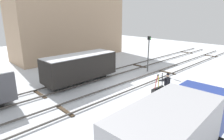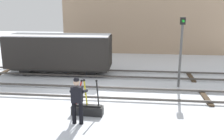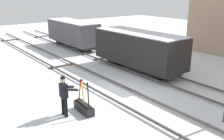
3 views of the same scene
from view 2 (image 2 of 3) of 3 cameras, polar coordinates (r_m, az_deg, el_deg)
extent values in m
plane|color=silver|center=(12.17, -7.11, -5.48)|extent=(60.00, 60.00, 0.00)
cube|color=#4C4742|center=(11.47, -7.96, -6.07)|extent=(44.00, 0.07, 0.10)
cube|color=#4C4742|center=(12.79, -6.39, -3.85)|extent=(44.00, 0.07, 0.10)
cube|color=#423323|center=(12.24, 20.83, -6.03)|extent=(0.24, 1.94, 0.08)
cube|color=#4C4742|center=(14.73, -4.63, -1.36)|extent=(44.00, 0.07, 0.10)
cube|color=#4C4742|center=(16.10, -3.67, 0.01)|extent=(44.00, 0.07, 0.10)
cube|color=#423323|center=(17.47, -23.41, -0.32)|extent=(0.24, 1.94, 0.08)
cube|color=#423323|center=(15.50, 17.73, -1.56)|extent=(0.24, 1.94, 0.08)
cube|color=black|center=(9.84, -5.70, -9.23)|extent=(1.26, 0.43, 0.36)
cube|color=black|center=(9.76, -5.73, -8.10)|extent=(1.13, 0.26, 0.06)
cylinder|color=red|center=(9.68, -7.70, -5.33)|extent=(0.32, 0.07, 1.03)
sphere|color=black|center=(9.48, -7.03, -2.49)|extent=(0.09, 0.09, 0.09)
cylinder|color=yellow|center=(9.59, -6.09, -5.36)|extent=(0.16, 0.06, 1.05)
sphere|color=black|center=(9.45, -6.47, -2.35)|extent=(0.09, 0.09, 0.09)
cylinder|color=black|center=(9.48, -3.32, -5.54)|extent=(0.14, 0.06, 1.05)
sphere|color=black|center=(9.33, -3.61, -2.49)|extent=(0.09, 0.09, 0.09)
cylinder|color=black|center=(9.12, -8.74, -9.72)|extent=(0.15, 0.15, 0.82)
cylinder|color=black|center=(9.04, -7.16, -9.87)|extent=(0.15, 0.15, 0.82)
cube|color=black|center=(8.82, -8.11, -5.63)|extent=(0.39, 0.26, 0.58)
sphere|color=tan|center=(8.68, -8.21, -2.88)|extent=(0.22, 0.22, 0.22)
sphere|color=black|center=(8.65, -8.23, -2.30)|extent=(0.20, 0.20, 0.20)
cylinder|color=black|center=(9.11, -8.88, -4.73)|extent=(0.14, 0.56, 0.23)
cylinder|color=black|center=(8.98, -6.33, -4.87)|extent=(0.14, 0.56, 0.25)
cylinder|color=#4C4C4C|center=(13.16, 15.49, 2.97)|extent=(0.12, 0.12, 3.26)
cube|color=black|center=(12.94, 16.02, 10.84)|extent=(0.24, 0.24, 0.36)
sphere|color=green|center=(12.81, 16.12, 10.80)|extent=(0.14, 0.14, 0.14)
cube|color=tan|center=(24.77, 8.06, 15.61)|extent=(15.12, 5.17, 9.43)
cube|color=#2D2B28|center=(15.88, -11.87, 0.54)|extent=(6.07, 1.40, 0.20)
cube|color=black|center=(15.67, -12.06, 4.30)|extent=(6.40, 2.26, 1.92)
cube|color=white|center=(15.53, -12.25, 7.89)|extent=(6.27, 2.17, 0.06)
cylinder|color=black|center=(16.10, -19.52, 0.01)|extent=(0.70, 0.11, 0.70)
cylinder|color=black|center=(17.14, -17.91, 0.98)|extent=(0.70, 0.11, 0.70)
cylinder|color=black|center=(14.85, -4.87, -0.36)|extent=(0.70, 0.11, 0.70)
cylinder|color=black|center=(15.98, -4.14, 0.71)|extent=(0.70, 0.11, 0.70)
camera|label=1|loc=(13.99, -79.33, 9.26)|focal=30.72mm
camera|label=3|loc=(7.63, 67.59, 12.07)|focal=40.57mm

